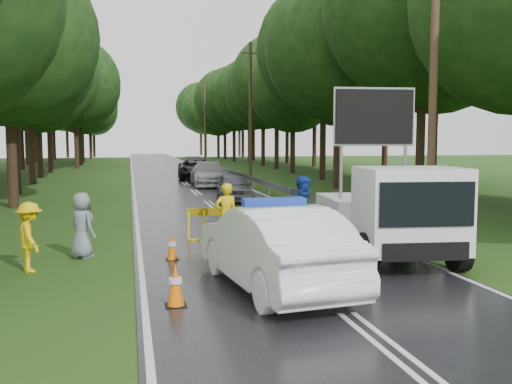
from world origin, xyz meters
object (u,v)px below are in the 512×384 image
object	(u,v)px
queue_car_first	(234,187)
work_truck	(390,212)
queue_car_second	(209,174)
officer	(226,215)
queue_car_fourth	(193,163)
civilian	(305,214)
barrier	(226,215)
queue_car_third	(196,169)
police_sedan	(274,248)

from	to	relation	value
queue_car_first	work_truck	bearing A→B (deg)	-78.38
work_truck	queue_car_second	world-z (taller)	work_truck
officer	queue_car_second	distance (m)	20.47
officer	queue_car_fourth	distance (m)	38.76
queue_car_second	civilian	bearing A→B (deg)	-88.94
queue_car_fourth	barrier	bearing A→B (deg)	-87.04
queue_car_third	civilian	bearing A→B (deg)	-87.28
work_truck	queue_car_first	xyz separation A→B (m)	(-1.41, 13.89, -0.50)
queue_car_first	queue_car_second	size ratio (longest dim) A/B	0.74
queue_car_first	queue_car_second	world-z (taller)	queue_car_second
queue_car_second	queue_car_third	xyz separation A→B (m)	(-0.13, 6.00, -0.00)
officer	queue_car_third	distance (m)	26.43
civilian	queue_car_third	world-z (taller)	civilian
queue_car_third	queue_car_fourth	xyz separation A→B (m)	(1.13, 12.28, -0.12)
police_sedan	officer	bearing A→B (deg)	-95.22
work_truck	queue_car_first	distance (m)	13.97
queue_car_first	queue_car_fourth	bearing A→B (deg)	93.69
officer	queue_car_third	world-z (taller)	officer
civilian	officer	bearing A→B (deg)	129.44
work_truck	civilian	world-z (taller)	work_truck
police_sedan	barrier	xyz separation A→B (m)	(0.00, 5.71, -0.10)
work_truck	queue_car_fourth	xyz separation A→B (m)	(-0.40, 41.08, -0.52)
police_sedan	queue_car_third	distance (m)	31.01
barrier	work_truck	bearing A→B (deg)	-49.13
work_truck	queue_car_first	bearing A→B (deg)	101.75
barrier	queue_car_third	bearing A→B (deg)	81.59
civilian	queue_car_fourth	xyz separation A→B (m)	(1.36, 39.69, -0.36)
police_sedan	barrier	world-z (taller)	police_sedan
queue_car_second	queue_car_third	distance (m)	6.00
civilian	queue_car_first	bearing A→B (deg)	66.59
officer	police_sedan	bearing A→B (deg)	84.94
police_sedan	officer	size ratio (longest dim) A/B	2.95
barrier	officer	xyz separation A→B (m)	(-0.19, -1.09, 0.16)
officer	queue_car_third	xyz separation A→B (m)	(2.18, 26.34, -0.12)
civilian	barrier	bearing A→B (deg)	107.33
officer	queue_car_fourth	bearing A→B (deg)	-102.28
police_sedan	civilian	bearing A→B (deg)	-123.93
queue_car_third	queue_car_fourth	size ratio (longest dim) A/B	1.40
barrier	queue_car_third	world-z (taller)	queue_car_third
police_sedan	work_truck	world-z (taller)	work_truck
work_truck	queue_car_third	distance (m)	28.84
police_sedan	queue_car_first	bearing A→B (deg)	-105.04
police_sedan	queue_car_second	distance (m)	25.04
civilian	queue_car_first	size ratio (longest dim) A/B	0.51
work_truck	officer	distance (m)	4.46
civilian	queue_car_first	world-z (taller)	civilian
work_truck	barrier	size ratio (longest dim) A/B	2.39
work_truck	police_sedan	bearing A→B (deg)	-142.67
officer	queue_car_fourth	xyz separation A→B (m)	(3.31, 38.62, -0.24)
police_sedan	queue_car_second	xyz separation A→B (m)	(2.12, 24.95, -0.07)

